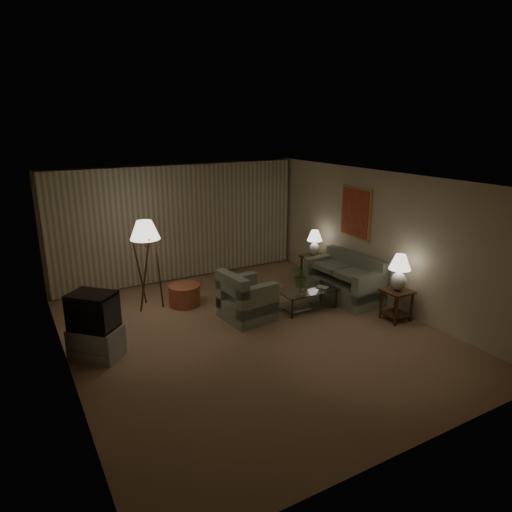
{
  "coord_description": "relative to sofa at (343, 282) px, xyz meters",
  "views": [
    {
      "loc": [
        -3.56,
        -6.45,
        3.64
      ],
      "look_at": [
        0.43,
        0.6,
        1.22
      ],
      "focal_mm": 32.0,
      "sensor_mm": 36.0,
      "label": 1
    }
  ],
  "objects": [
    {
      "name": "room_shell",
      "position": [
        -2.48,
        0.99,
        1.38
      ],
      "size": [
        6.04,
        7.02,
        2.72
      ],
      "color": "#C3B695",
      "rests_on": "ground"
    },
    {
      "name": "book",
      "position": [
        -0.75,
        -0.2,
        0.05
      ],
      "size": [
        0.26,
        0.28,
        0.02
      ],
      "primitive_type": "imported",
      "rotation": [
        0.0,
        0.0,
        0.49
      ],
      "color": "olive",
      "rests_on": "coffee_table"
    },
    {
      "name": "side_table_near",
      "position": [
        0.15,
        -1.35,
        0.03
      ],
      "size": [
        0.49,
        0.49,
        0.6
      ],
      "color": "#341A0E",
      "rests_on": "ground"
    },
    {
      "name": "crt_tv",
      "position": [
        -5.05,
        -0.03,
        0.42
      ],
      "size": [
        1.17,
        1.17,
        0.58
      ],
      "primitive_type": "cube",
      "rotation": [
        0.0,
        0.0,
        -0.8
      ],
      "color": "black",
      "rests_on": "tv_cabinet"
    },
    {
      "name": "ottoman",
      "position": [
        -3.06,
        1.3,
        -0.16
      ],
      "size": [
        0.67,
        0.67,
        0.42
      ],
      "primitive_type": "cylinder",
      "rotation": [
        0.0,
        0.0,
        0.06
      ],
      "color": "#AB5839",
      "rests_on": "ground"
    },
    {
      "name": "sofa",
      "position": [
        0.0,
        0.0,
        0.0
      ],
      "size": [
        1.77,
        1.04,
        0.74
      ],
      "rotation": [
        0.0,
        0.0,
        -1.51
      ],
      "color": "gray",
      "rests_on": "ground"
    },
    {
      "name": "table_lamp_far",
      "position": [
        0.15,
        1.25,
        0.59
      ],
      "size": [
        0.35,
        0.35,
        0.61
      ],
      "color": "silver",
      "rests_on": "side_table_far"
    },
    {
      "name": "floor_lamp",
      "position": [
        -3.72,
        1.54,
        0.56
      ],
      "size": [
        0.58,
        0.58,
        1.79
      ],
      "color": "#341A0E",
      "rests_on": "ground"
    },
    {
      "name": "armchair",
      "position": [
        -2.26,
        0.08,
        0.0
      ],
      "size": [
        1.07,
        1.03,
        0.75
      ],
      "rotation": [
        0.0,
        0.0,
        1.68
      ],
      "color": "gray",
      "rests_on": "ground"
    },
    {
      "name": "ground",
      "position": [
        -2.5,
        -0.52,
        -0.37
      ],
      "size": [
        7.0,
        7.0,
        0.0
      ],
      "primitive_type": "plane",
      "color": "#906D4F",
      "rests_on": "ground"
    },
    {
      "name": "vase",
      "position": [
        -1.15,
        -0.1,
        0.11
      ],
      "size": [
        0.17,
        0.17,
        0.14
      ],
      "primitive_type": "imported",
      "rotation": [
        0.0,
        0.0,
        0.31
      ],
      "color": "white",
      "rests_on": "coffee_table"
    },
    {
      "name": "table_lamp_near",
      "position": [
        0.15,
        -1.35,
        0.64
      ],
      "size": [
        0.4,
        0.4,
        0.69
      ],
      "color": "silver",
      "rests_on": "side_table_near"
    },
    {
      "name": "flowers",
      "position": [
        -1.15,
        -0.1,
        0.42
      ],
      "size": [
        0.44,
        0.39,
        0.47
      ],
      "primitive_type": "imported",
      "rotation": [
        0.0,
        0.0,
        0.05
      ],
      "color": "#4D7E38",
      "rests_on": "vase"
    },
    {
      "name": "coffee_table",
      "position": [
        -1.0,
        -0.1,
        -0.09
      ],
      "size": [
        1.19,
        0.65,
        0.41
      ],
      "color": "silver",
      "rests_on": "ground"
    },
    {
      "name": "side_table_far",
      "position": [
        0.15,
        1.25,
        0.04
      ],
      "size": [
        0.55,
        0.46,
        0.6
      ],
      "color": "#341A0E",
      "rests_on": "ground"
    },
    {
      "name": "tv_cabinet",
      "position": [
        -5.05,
        -0.03,
        -0.12
      ],
      "size": [
        1.26,
        1.26,
        0.5
      ],
      "primitive_type": "cube",
      "rotation": [
        0.0,
        0.0,
        -0.8
      ],
      "color": "#9C9C9E",
      "rests_on": "ground"
    }
  ]
}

